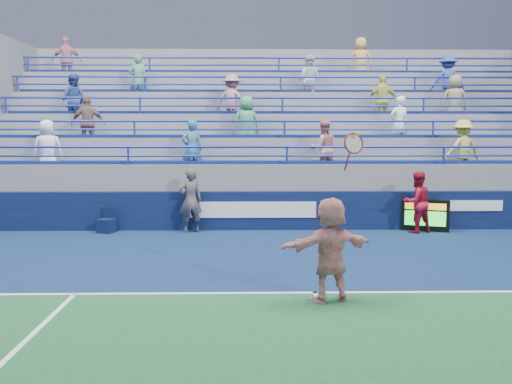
{
  "coord_description": "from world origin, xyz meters",
  "views": [
    {
      "loc": [
        -1.21,
        -9.51,
        2.75
      ],
      "look_at": [
        -0.97,
        2.5,
        1.5
      ],
      "focal_mm": 40.0,
      "sensor_mm": 36.0,
      "label": 1
    }
  ],
  "objects_px": {
    "line_judge": "(190,201)",
    "ball_girl": "(417,202)",
    "tennis_player": "(330,249)",
    "judge_chair": "(106,225)",
    "serve_speed_board": "(425,216)"
  },
  "relations": [
    {
      "from": "line_judge",
      "to": "ball_girl",
      "type": "relative_size",
      "value": 1.05
    },
    {
      "from": "ball_girl",
      "to": "tennis_player",
      "type": "bearing_deg",
      "value": 42.64
    },
    {
      "from": "tennis_player",
      "to": "line_judge",
      "type": "distance_m",
      "value": 7.16
    },
    {
      "from": "judge_chair",
      "to": "line_judge",
      "type": "distance_m",
      "value": 2.4
    },
    {
      "from": "tennis_player",
      "to": "ball_girl",
      "type": "height_order",
      "value": "tennis_player"
    },
    {
      "from": "line_judge",
      "to": "ball_girl",
      "type": "bearing_deg",
      "value": 160.9
    },
    {
      "from": "ball_girl",
      "to": "serve_speed_board",
      "type": "bearing_deg",
      "value": -168.56
    },
    {
      "from": "serve_speed_board",
      "to": "line_judge",
      "type": "distance_m",
      "value": 6.55
    },
    {
      "from": "serve_speed_board",
      "to": "tennis_player",
      "type": "bearing_deg",
      "value": -119.11
    },
    {
      "from": "serve_speed_board",
      "to": "line_judge",
      "type": "height_order",
      "value": "line_judge"
    },
    {
      "from": "tennis_player",
      "to": "line_judge",
      "type": "xyz_separation_m",
      "value": [
        -2.88,
        6.56,
        0.02
      ]
    },
    {
      "from": "serve_speed_board",
      "to": "judge_chair",
      "type": "xyz_separation_m",
      "value": [
        -8.85,
        -0.06,
        -0.23
      ]
    },
    {
      "from": "tennis_player",
      "to": "ball_girl",
      "type": "distance_m",
      "value": 7.2
    },
    {
      "from": "judge_chair",
      "to": "ball_girl",
      "type": "relative_size",
      "value": 0.41
    },
    {
      "from": "serve_speed_board",
      "to": "ball_girl",
      "type": "bearing_deg",
      "value": -148.89
    }
  ]
}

